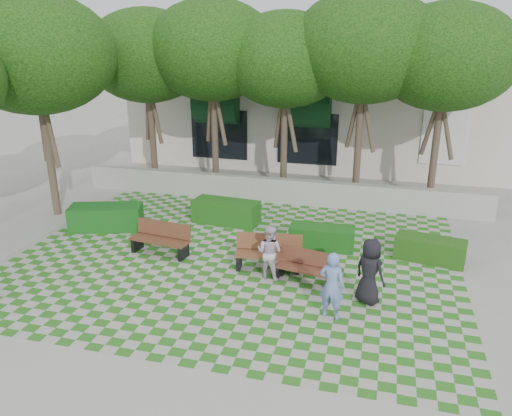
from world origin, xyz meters
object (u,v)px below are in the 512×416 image
(bench_west, at_px, (161,239))
(person_blue, at_px, (332,286))
(hedge_midleft, at_px, (226,212))
(hedge_west, at_px, (106,217))
(hedge_east, at_px, (430,249))
(person_dark, at_px, (370,271))
(person_white, at_px, (269,252))
(bench_mid, at_px, (269,253))
(hedge_midright, at_px, (322,237))
(bench_east, at_px, (306,268))

(bench_west, height_order, person_blue, person_blue)
(hedge_midleft, height_order, hedge_west, hedge_west)
(hedge_east, height_order, person_dark, person_dark)
(hedge_east, distance_m, person_white, 4.56)
(hedge_midleft, distance_m, person_blue, 6.38)
(person_white, bearing_deg, bench_mid, -62.07)
(person_dark, bearing_deg, bench_mid, 11.95)
(hedge_east, bearing_deg, person_dark, -119.21)
(hedge_east, xyz_separation_m, person_white, (-4.03, -2.11, 0.38))
(hedge_midright, distance_m, person_white, 2.47)
(hedge_midleft, bearing_deg, hedge_west, -156.88)
(person_dark, distance_m, person_white, 2.58)
(hedge_east, height_order, hedge_west, hedge_west)
(hedge_west, xyz_separation_m, person_blue, (7.52, -3.44, 0.39))
(hedge_midright, relative_size, person_blue, 1.19)
(bench_east, distance_m, hedge_midleft, 4.71)
(bench_east, bearing_deg, hedge_west, 175.55)
(bench_west, xyz_separation_m, person_dark, (5.79, -1.27, 0.35))
(bench_east, height_order, person_dark, person_dark)
(hedge_east, bearing_deg, bench_west, -168.70)
(bench_west, relative_size, hedge_midleft, 0.83)
(bench_mid, relative_size, person_blue, 1.16)
(bench_west, distance_m, hedge_midright, 4.61)
(hedge_east, xyz_separation_m, person_blue, (-2.28, -3.62, 0.46))
(hedge_west, height_order, person_blue, person_blue)
(bench_west, distance_m, hedge_west, 2.80)
(bench_mid, relative_size, hedge_midright, 0.98)
(hedge_midright, xyz_separation_m, hedge_midleft, (-3.31, 1.22, 0.05))
(bench_east, relative_size, person_white, 1.14)
(person_blue, bearing_deg, person_white, -28.60)
(bench_east, distance_m, person_blue, 1.74)
(hedge_midleft, bearing_deg, bench_west, -110.17)
(bench_west, relative_size, hedge_midright, 0.96)
(hedge_east, relative_size, hedge_midright, 0.99)
(bench_mid, bearing_deg, person_blue, -54.96)
(bench_mid, relative_size, hedge_midleft, 0.84)
(hedge_midright, bearing_deg, bench_mid, -124.30)
(hedge_west, xyz_separation_m, person_white, (5.78, -1.93, 0.32))
(person_dark, relative_size, person_white, 1.12)
(hedge_midright, height_order, person_white, person_white)
(hedge_midright, height_order, person_dark, person_dark)
(hedge_midright, bearing_deg, hedge_east, -1.99)
(hedge_west, distance_m, person_white, 6.10)
(person_blue, distance_m, person_white, 2.31)
(hedge_midright, distance_m, person_dark, 3.22)
(person_blue, relative_size, person_dark, 0.99)
(bench_west, bearing_deg, person_dark, -4.54)
(person_dark, bearing_deg, bench_west, 22.58)
(bench_east, relative_size, person_dark, 1.02)
(hedge_west, bearing_deg, hedge_east, 1.04)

